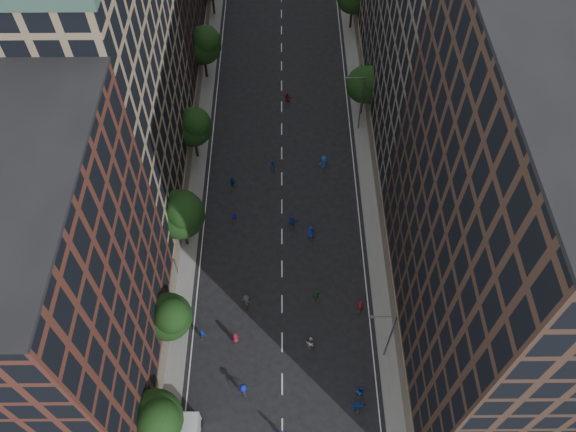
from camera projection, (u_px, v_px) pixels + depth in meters
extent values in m
plane|color=black|center=(282.00, 156.00, 74.90)|extent=(240.00, 240.00, 0.00)
cube|color=slate|center=(197.00, 117.00, 79.20)|extent=(4.00, 105.00, 0.15)
cube|color=slate|center=(366.00, 116.00, 79.32)|extent=(4.00, 105.00, 0.15)
cube|color=#50271E|center=(47.00, 298.00, 45.59)|extent=(14.00, 22.00, 30.00)
cube|color=#937D60|center=(97.00, 82.00, 58.13)|extent=(14.00, 26.00, 34.00)
cube|color=#412D23|center=(513.00, 233.00, 45.70)|extent=(14.00, 30.00, 36.00)
cube|color=#675F55|center=(447.00, 31.00, 64.03)|extent=(14.00, 28.00, 33.00)
cylinder|color=black|center=(161.00, 431.00, 52.00)|extent=(0.36, 0.36, 3.96)
sphere|color=black|center=(154.00, 419.00, 49.10)|extent=(5.20, 5.20, 5.20)
sphere|color=black|center=(158.00, 421.00, 47.74)|extent=(3.90, 3.90, 3.90)
cylinder|color=black|center=(174.00, 331.00, 58.01)|extent=(0.36, 0.36, 3.70)
sphere|color=black|center=(168.00, 317.00, 55.30)|extent=(4.80, 4.80, 4.80)
sphere|color=black|center=(172.00, 316.00, 54.05)|extent=(3.60, 3.60, 3.60)
cylinder|color=black|center=(185.00, 234.00, 64.88)|extent=(0.36, 0.36, 4.22)
sphere|color=black|center=(180.00, 214.00, 61.78)|extent=(5.60, 5.60, 5.60)
sphere|color=black|center=(184.00, 211.00, 60.32)|extent=(4.20, 4.20, 4.20)
cylinder|color=black|center=(196.00, 146.00, 73.28)|extent=(0.36, 0.36, 3.87)
sphere|color=black|center=(192.00, 127.00, 70.44)|extent=(5.00, 5.00, 5.00)
sphere|color=black|center=(196.00, 123.00, 69.14)|extent=(3.75, 3.75, 3.75)
cylinder|color=black|center=(206.00, 66.00, 82.65)|extent=(0.36, 0.36, 4.05)
sphere|color=black|center=(202.00, 46.00, 79.68)|extent=(5.40, 5.40, 5.40)
sphere|color=black|center=(206.00, 40.00, 78.27)|extent=(4.05, 4.05, 4.05)
cylinder|color=black|center=(213.00, 4.00, 92.20)|extent=(0.36, 0.36, 3.78)
cylinder|color=black|center=(362.00, 104.00, 78.16)|extent=(0.36, 0.36, 3.74)
sphere|color=black|center=(364.00, 85.00, 75.42)|extent=(5.00, 5.00, 5.00)
sphere|color=black|center=(371.00, 80.00, 74.12)|extent=(3.75, 3.75, 3.75)
cylinder|color=black|center=(351.00, 17.00, 89.87)|extent=(0.36, 0.36, 3.96)
cylinder|color=#595B60|center=(390.00, 337.00, 54.79)|extent=(0.18, 0.18, 9.00)
cylinder|color=#595B60|center=(384.00, 317.00, 51.16)|extent=(2.40, 0.12, 0.12)
cube|color=#595B60|center=(372.00, 317.00, 51.19)|extent=(0.50, 0.22, 0.15)
cylinder|color=#595B60|center=(361.00, 104.00, 74.27)|extent=(0.18, 0.18, 9.00)
cylinder|color=#595B60|center=(356.00, 78.00, 70.63)|extent=(2.40, 0.12, 0.12)
cube|color=#595B60|center=(347.00, 78.00, 70.66)|extent=(0.50, 0.22, 0.15)
cylinder|color=black|center=(179.00, 423.00, 53.94)|extent=(0.28, 0.80, 0.80)
cylinder|color=black|center=(201.00, 423.00, 53.93)|extent=(0.28, 0.80, 0.80)
imported|color=#1640B2|center=(360.00, 391.00, 55.21)|extent=(0.98, 0.78, 1.92)
imported|color=#131E9D|center=(243.00, 390.00, 55.36)|extent=(1.31, 1.03, 1.79)
imported|color=blue|center=(202.00, 334.00, 58.90)|extent=(1.04, 0.73, 1.64)
imported|color=#143DA4|center=(358.00, 406.00, 54.42)|extent=(1.62, 0.59, 1.72)
imported|color=maroon|center=(235.00, 338.00, 58.67)|extent=(0.83, 0.56, 1.64)
imported|color=maroon|center=(360.00, 306.00, 60.71)|extent=(0.82, 0.68, 1.91)
imported|color=#B6B6B2|center=(310.00, 342.00, 58.24)|extent=(0.96, 0.77, 1.91)
imported|color=#3F4044|center=(247.00, 301.00, 61.12)|extent=(1.35, 1.05, 1.84)
imported|color=#1F672C|center=(316.00, 296.00, 61.68)|extent=(0.95, 0.68, 1.50)
imported|color=#133DA0|center=(292.00, 222.00, 67.46)|extent=(1.60, 0.79, 1.65)
imported|color=navy|center=(311.00, 232.00, 66.44)|extent=(1.03, 0.79, 1.88)
imported|color=#1415A9|center=(234.00, 217.00, 67.95)|extent=(0.58, 0.39, 1.54)
imported|color=#123F92|center=(272.00, 165.00, 72.89)|extent=(0.86, 0.74, 1.54)
imported|color=blue|center=(324.00, 162.00, 72.97)|extent=(1.38, 1.09, 1.87)
imported|color=#143BA7|center=(233.00, 183.00, 70.97)|extent=(1.16, 0.85, 1.82)
imported|color=maroon|center=(287.00, 98.00, 80.49)|extent=(1.53, 0.95, 1.57)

